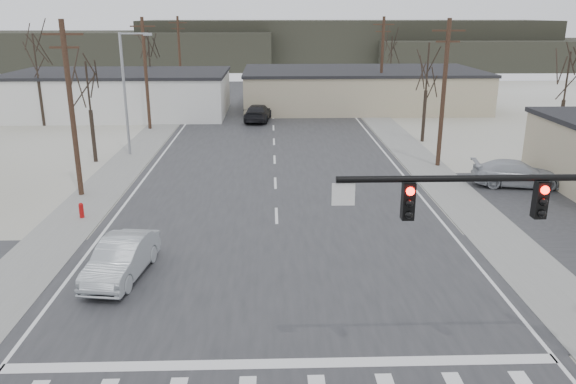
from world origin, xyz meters
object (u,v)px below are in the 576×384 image
(fire_hydrant, at_px, (81,210))
(sedan_crossing, at_px, (121,258))
(car_parked_silver, at_px, (517,174))
(car_far_b, at_px, (219,87))
(car_far_a, at_px, (258,113))
(traffic_signal_mast, at_px, (576,232))

(fire_hydrant, relative_size, sedan_crossing, 0.18)
(sedan_crossing, relative_size, car_parked_silver, 0.89)
(car_far_b, bearing_deg, car_far_a, -69.45)
(car_far_b, xyz_separation_m, car_parked_silver, (22.18, -44.76, 0.11))
(car_parked_silver, bearing_deg, fire_hydrant, 110.48)
(traffic_signal_mast, distance_m, car_far_b, 65.85)
(car_parked_silver, bearing_deg, car_far_a, 45.29)
(car_far_a, relative_size, car_parked_silver, 1.05)
(fire_hydrant, bearing_deg, car_far_b, 86.59)
(traffic_signal_mast, height_order, car_far_b, traffic_signal_mast)
(traffic_signal_mast, height_order, car_parked_silver, traffic_signal_mast)
(traffic_signal_mast, bearing_deg, car_far_b, 103.31)
(car_far_b, bearing_deg, sedan_crossing, -83.06)
(car_parked_silver, bearing_deg, car_far_b, 35.59)
(traffic_signal_mast, relative_size, fire_hydrant, 10.29)
(fire_hydrant, bearing_deg, car_parked_silver, 11.25)
(car_far_b, height_order, car_parked_silver, car_parked_silver)
(fire_hydrant, bearing_deg, traffic_signal_mast, -38.13)
(car_far_b, distance_m, car_parked_silver, 49.96)
(traffic_signal_mast, bearing_deg, car_parked_silver, 69.83)
(car_far_a, bearing_deg, sedan_crossing, 89.32)
(car_far_b, bearing_deg, traffic_signal_mast, -70.66)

